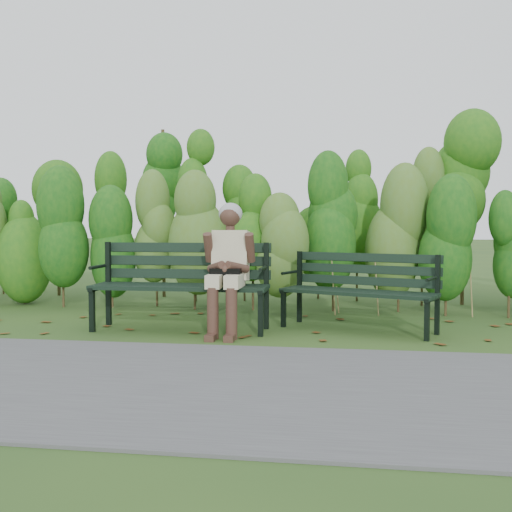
# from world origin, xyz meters

# --- Properties ---
(ground) EXTENTS (80.00, 80.00, 0.00)m
(ground) POSITION_xyz_m (0.00, 0.00, 0.00)
(ground) COLOR #29471D
(footpath) EXTENTS (60.00, 2.50, 0.01)m
(footpath) POSITION_xyz_m (0.00, -2.20, 0.01)
(footpath) COLOR #474749
(footpath) RESTS_ON ground
(hedge_band) EXTENTS (11.04, 1.67, 2.42)m
(hedge_band) POSITION_xyz_m (0.00, 1.86, 1.26)
(hedge_band) COLOR #47381E
(hedge_band) RESTS_ON ground
(leaf_litter) EXTENTS (5.47, 2.28, 0.01)m
(leaf_litter) POSITION_xyz_m (0.15, -0.14, 0.00)
(leaf_litter) COLOR brown
(leaf_litter) RESTS_ON ground
(bench_left) EXTENTS (1.82, 0.60, 0.91)m
(bench_left) POSITION_xyz_m (-0.71, -0.08, 0.53)
(bench_left) COLOR black
(bench_left) RESTS_ON ground
(bench_right) EXTENTS (1.67, 1.08, 0.80)m
(bench_right) POSITION_xyz_m (1.13, 0.16, 0.47)
(bench_right) COLOR black
(bench_right) RESTS_ON ground
(seated_woman) EXTENTS (0.52, 0.75, 1.32)m
(seated_woman) POSITION_xyz_m (-0.19, -0.26, 0.74)
(seated_woman) COLOR beige
(seated_woman) RESTS_ON ground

